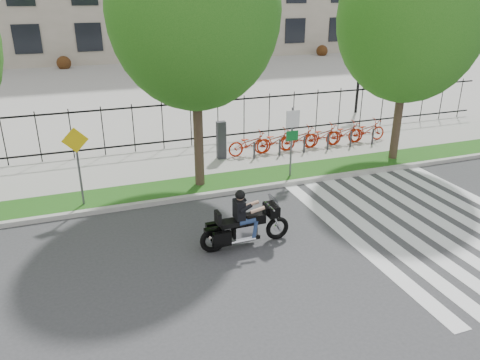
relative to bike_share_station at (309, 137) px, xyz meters
name	(u,v)px	position (x,y,z in m)	size (l,w,h in m)	color
ground	(281,254)	(-4.58, -7.20, -0.63)	(120.00, 120.00, 0.00)	#363639
curb	(230,192)	(-4.58, -3.10, -0.56)	(60.00, 0.20, 0.15)	#A5A49B
grass_verge	(222,183)	(-4.58, -2.25, -0.56)	(60.00, 1.50, 0.15)	#204D13
sidewalk	(203,160)	(-4.58, 0.25, -0.56)	(60.00, 3.50, 0.15)	#A5A29A
plaza	(137,83)	(-4.58, 17.80, -0.58)	(80.00, 34.00, 0.10)	#A5A29A
crosswalk_stripes	(431,224)	(0.25, -7.20, -0.63)	(5.70, 8.00, 0.01)	silver
iron_fence	(191,123)	(-4.58, 2.00, 0.52)	(30.00, 0.06, 2.00)	black
lamp_post_right	(361,55)	(5.42, 4.80, 2.57)	(1.06, 0.70, 4.25)	black
street_tree_1	(194,10)	(-5.38, -2.25, 5.18)	(5.29, 5.29, 8.71)	#35281D
street_tree_2	(411,18)	(2.59, -2.25, 4.79)	(5.24, 5.24, 8.29)	#35281D
bike_share_station	(309,137)	(0.00, 0.00, 0.00)	(7.78, 0.86, 1.50)	#2D2D33
sign_pole_regulatory	(292,133)	(-2.11, -2.62, 1.11)	(0.50, 0.09, 2.50)	#59595B
sign_pole_warning	(77,156)	(-9.25, -2.62, 1.11)	(0.78, 0.09, 2.49)	#59595B
motorcycle_rider	(245,223)	(-5.29, -6.46, 0.02)	(2.54, 0.75, 1.96)	black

